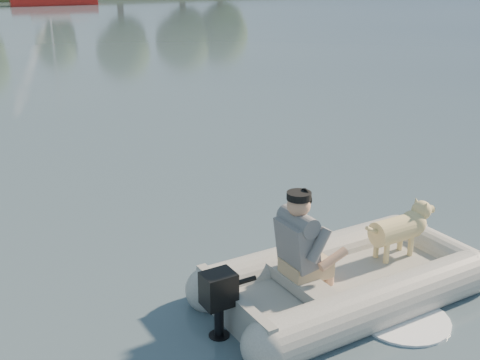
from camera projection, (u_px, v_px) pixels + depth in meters
water at (347, 303)px, 6.58m from camera, size 160.00×160.00×0.00m
dinghy at (354, 242)px, 6.61m from camera, size 4.53×2.80×1.42m
man at (299, 240)px, 6.25m from camera, size 0.75×0.65×1.10m
dog at (395, 234)px, 7.00m from camera, size 0.96×0.35×0.64m
outboard_motor at (219, 308)px, 5.90m from camera, size 0.43×0.30×0.81m
sailboat at (53, 0)px, 51.32m from camera, size 7.29×2.94×9.76m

